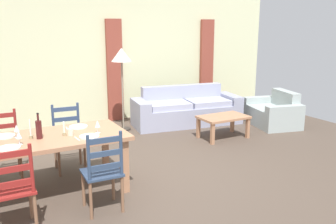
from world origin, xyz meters
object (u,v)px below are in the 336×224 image
at_px(wine_glass_near_left, 19,135).
at_px(standing_lamp, 122,60).
at_px(dining_table, 48,144).
at_px(dining_chair_far_left, 4,147).
at_px(couch, 186,110).
at_px(dining_chair_near_left, 13,189).
at_px(wine_glass_near_right, 97,124).
at_px(coffee_table, 223,119).
at_px(dining_chair_far_right, 68,138).
at_px(dining_chair_near_right, 103,172).
at_px(wine_glass_far_left, 16,129).
at_px(wine_bottle, 39,129).
at_px(armchair_upholstered, 275,113).
at_px(coffee_cup_primary, 70,132).

relative_size(wine_glass_near_left, standing_lamp, 0.10).
height_order(dining_table, dining_chair_far_left, dining_chair_far_left).
bearing_deg(couch, dining_chair_near_left, -142.70).
bearing_deg(wine_glass_near_right, standing_lamp, 62.03).
bearing_deg(coffee_table, dining_chair_near_left, -156.89).
distance_m(dining_table, dining_chair_far_right, 0.86).
bearing_deg(couch, wine_glass_near_left, -147.61).
bearing_deg(dining_chair_near_left, wine_glass_near_right, 29.19).
xyz_separation_m(wine_glass_near_left, wine_glass_near_right, (0.93, 0.03, 0.00)).
relative_size(dining_chair_near_right, coffee_table, 1.07).
height_order(dining_chair_far_right, wine_glass_far_left, dining_chair_far_right).
bearing_deg(dining_chair_far_left, standing_lamp, 33.77).
bearing_deg(dining_chair_near_left, dining_chair_far_right, 58.21).
bearing_deg(dining_table, wine_glass_far_left, 155.06).
relative_size(dining_chair_far_left, dining_chair_far_right, 1.00).
distance_m(wine_bottle, coffee_table, 3.57).
bearing_deg(dining_chair_near_right, couch, 45.48).
xyz_separation_m(wine_glass_far_left, standing_lamp, (2.20, 2.15, 0.55)).
relative_size(dining_table, armchair_upholstered, 1.44).
bearing_deg(coffee_table, standing_lamp, 135.86).
relative_size(dining_table, wine_glass_near_left, 11.80).
height_order(dining_chair_far_left, standing_lamp, standing_lamp).
xyz_separation_m(dining_chair_near_right, wine_glass_far_left, (-0.77, 0.88, 0.38)).
bearing_deg(wine_glass_far_left, dining_chair_near_left, -100.84).
relative_size(dining_chair_far_right, coffee_table, 1.07).
bearing_deg(wine_glass_far_left, coffee_table, 11.59).
height_order(dining_chair_far_right, wine_glass_near_right, dining_chair_far_right).
height_order(couch, armchair_upholstered, couch).
bearing_deg(couch, dining_chair_far_left, -159.60).
bearing_deg(dining_chair_near_right, dining_chair_far_left, 121.38).
bearing_deg(couch, armchair_upholstered, -31.41).
distance_m(wine_glass_far_left, couch, 4.11).
xyz_separation_m(armchair_upholstered, standing_lamp, (-2.97, 1.17, 1.16)).
relative_size(dining_chair_far_right, wine_glass_near_right, 5.96).
xyz_separation_m(coffee_cup_primary, coffee_table, (3.06, 0.97, -0.44)).
xyz_separation_m(couch, armchair_upholstered, (1.61, -0.98, -0.04)).
bearing_deg(wine_glass_near_left, standing_lamp, 47.94).
bearing_deg(coffee_table, dining_table, -164.92).
bearing_deg(wine_glass_near_right, dining_chair_far_left, 140.43).
xyz_separation_m(dining_chair_near_left, couch, (3.73, 2.84, -0.19)).
height_order(wine_bottle, coffee_table, wine_bottle).
xyz_separation_m(dining_chair_far_left, wine_glass_near_right, (1.04, -0.86, 0.38)).
bearing_deg(couch, dining_table, -146.93).
relative_size(dining_chair_far_right, wine_bottle, 3.04).
relative_size(dining_chair_near_left, armchair_upholstered, 0.73).
relative_size(dining_table, wine_glass_far_left, 11.80).
height_order(coffee_cup_primary, couch, coffee_cup_primary).
relative_size(wine_glass_far_left, couch, 0.07).
distance_m(wine_glass_near_left, coffee_table, 3.84).
distance_m(dining_chair_near_right, dining_chair_far_right, 1.46).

